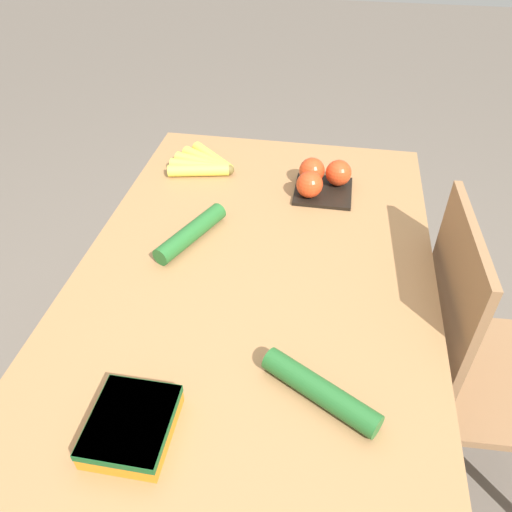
{
  "coord_description": "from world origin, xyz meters",
  "views": [
    {
      "loc": [
        0.91,
        0.16,
        1.56
      ],
      "look_at": [
        0.0,
        0.0,
        0.78
      ],
      "focal_mm": 35.0,
      "sensor_mm": 36.0,
      "label": 1
    }
  ],
  "objects_px": {
    "chair": "(476,365)",
    "banana_bunch": "(205,164)",
    "carrot_bag": "(131,424)",
    "cucumber_near": "(191,233)",
    "tomato_pack": "(321,179)",
    "cucumber_far": "(320,391)"
  },
  "relations": [
    {
      "from": "tomato_pack",
      "to": "carrot_bag",
      "type": "height_order",
      "value": "tomato_pack"
    },
    {
      "from": "banana_bunch",
      "to": "cucumber_near",
      "type": "height_order",
      "value": "cucumber_near"
    },
    {
      "from": "carrot_bag",
      "to": "chair",
      "type": "bearing_deg",
      "value": 123.52
    },
    {
      "from": "tomato_pack",
      "to": "cucumber_far",
      "type": "bearing_deg",
      "value": 4.17
    },
    {
      "from": "chair",
      "to": "cucumber_far",
      "type": "bearing_deg",
      "value": 128.03
    },
    {
      "from": "tomato_pack",
      "to": "cucumber_far",
      "type": "relative_size",
      "value": 0.72
    },
    {
      "from": "banana_bunch",
      "to": "carrot_bag",
      "type": "height_order",
      "value": "carrot_bag"
    },
    {
      "from": "chair",
      "to": "banana_bunch",
      "type": "relative_size",
      "value": 4.52
    },
    {
      "from": "chair",
      "to": "banana_bunch",
      "type": "bearing_deg",
      "value": 59.71
    },
    {
      "from": "banana_bunch",
      "to": "tomato_pack",
      "type": "bearing_deg",
      "value": 80.11
    },
    {
      "from": "chair",
      "to": "cucumber_near",
      "type": "bearing_deg",
      "value": 81.98
    },
    {
      "from": "banana_bunch",
      "to": "tomato_pack",
      "type": "height_order",
      "value": "tomato_pack"
    },
    {
      "from": "banana_bunch",
      "to": "chair",
      "type": "bearing_deg",
      "value": 62.56
    },
    {
      "from": "tomato_pack",
      "to": "cucumber_far",
      "type": "xyz_separation_m",
      "value": [
        0.72,
        0.05,
        -0.02
      ]
    },
    {
      "from": "chair",
      "to": "tomato_pack",
      "type": "relative_size",
      "value": 5.54
    },
    {
      "from": "banana_bunch",
      "to": "carrot_bag",
      "type": "distance_m",
      "value": 0.92
    },
    {
      "from": "carrot_bag",
      "to": "cucumber_near",
      "type": "relative_size",
      "value": 0.68
    },
    {
      "from": "cucumber_near",
      "to": "carrot_bag",
      "type": "bearing_deg",
      "value": 4.8
    },
    {
      "from": "chair",
      "to": "tomato_pack",
      "type": "distance_m",
      "value": 0.67
    },
    {
      "from": "chair",
      "to": "carrot_bag",
      "type": "xyz_separation_m",
      "value": [
        0.48,
        -0.73,
        0.29
      ]
    },
    {
      "from": "carrot_bag",
      "to": "cucumber_far",
      "type": "relative_size",
      "value": 0.7
    },
    {
      "from": "tomato_pack",
      "to": "carrot_bag",
      "type": "relative_size",
      "value": 1.03
    }
  ]
}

